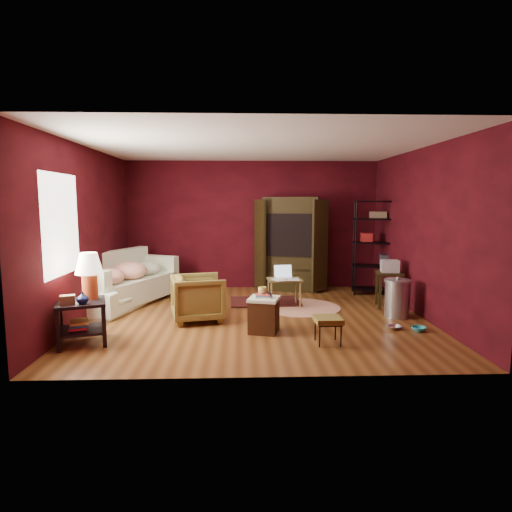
% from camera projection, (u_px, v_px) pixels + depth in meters
% --- Properties ---
extents(room, '(5.54, 5.04, 2.84)m').
position_uv_depth(room, '(254.00, 233.00, 6.97)').
color(room, brown).
rests_on(room, ground).
extents(sofa, '(1.24, 2.33, 0.87)m').
position_uv_depth(sofa, '(123.00, 282.00, 7.92)').
color(sofa, white).
rests_on(sofa, ground).
extents(armchair, '(0.90, 0.94, 0.82)m').
position_uv_depth(armchair, '(198.00, 296.00, 6.89)').
color(armchair, black).
rests_on(armchair, ground).
extents(pet_bowl_steel, '(0.22, 0.09, 0.21)m').
position_uv_depth(pet_bowl_steel, '(395.00, 322.00, 6.45)').
color(pet_bowl_steel, silver).
rests_on(pet_bowl_steel, ground).
extents(pet_bowl_turquoise, '(0.21, 0.07, 0.21)m').
position_uv_depth(pet_bowl_turquoise, '(419.00, 324.00, 6.35)').
color(pet_bowl_turquoise, teal).
rests_on(pet_bowl_turquoise, ground).
extents(vase, '(0.19, 0.19, 0.16)m').
position_uv_depth(vase, '(83.00, 298.00, 5.57)').
color(vase, '#0D1541').
rests_on(vase, side_table).
extents(mug, '(0.15, 0.14, 0.13)m').
position_uv_depth(mug, '(262.00, 289.00, 6.23)').
color(mug, '#E1DD6E').
rests_on(mug, hamper).
extents(side_table, '(0.78, 0.78, 1.22)m').
position_uv_depth(side_table, '(85.00, 289.00, 5.79)').
color(side_table, black).
rests_on(side_table, ground).
extents(sofa_cushions, '(1.66, 2.32, 0.91)m').
position_uv_depth(sofa_cushions, '(125.00, 281.00, 7.97)').
color(sofa_cushions, white).
rests_on(sofa_cushions, sofa).
extents(hamper, '(0.52, 0.52, 0.60)m').
position_uv_depth(hamper, '(264.00, 314.00, 6.28)').
color(hamper, '#42210F').
rests_on(hamper, ground).
extents(footstool, '(0.37, 0.37, 0.37)m').
position_uv_depth(footstool, '(328.00, 321.00, 5.77)').
color(footstool, black).
rests_on(footstool, ground).
extents(rug_round, '(1.82, 1.82, 0.01)m').
position_uv_depth(rug_round, '(301.00, 307.00, 7.78)').
color(rug_round, beige).
rests_on(rug_round, ground).
extents(rug_oriental, '(1.34, 0.91, 0.01)m').
position_uv_depth(rug_oriental, '(265.00, 301.00, 8.19)').
color(rug_oriental, '#521616').
rests_on(rug_oriental, ground).
extents(laptop_desk, '(0.64, 0.53, 0.75)m').
position_uv_depth(laptop_desk, '(284.00, 282.00, 7.80)').
color(laptop_desk, olive).
rests_on(laptop_desk, ground).
extents(tv_armoire, '(1.55, 1.05, 2.01)m').
position_uv_depth(tv_armoire, '(291.00, 242.00, 9.25)').
color(tv_armoire, black).
rests_on(tv_armoire, ground).
extents(wire_shelving, '(1.00, 0.55, 1.94)m').
position_uv_depth(wire_shelving, '(378.00, 243.00, 8.81)').
color(wire_shelving, black).
rests_on(wire_shelving, ground).
extents(small_stand, '(0.50, 0.50, 0.87)m').
position_uv_depth(small_stand, '(390.00, 272.00, 7.72)').
color(small_stand, black).
rests_on(small_stand, ground).
extents(trash_can, '(0.52, 0.52, 0.68)m').
position_uv_depth(trash_can, '(397.00, 298.00, 7.09)').
color(trash_can, '#B1B5B9').
rests_on(trash_can, ground).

